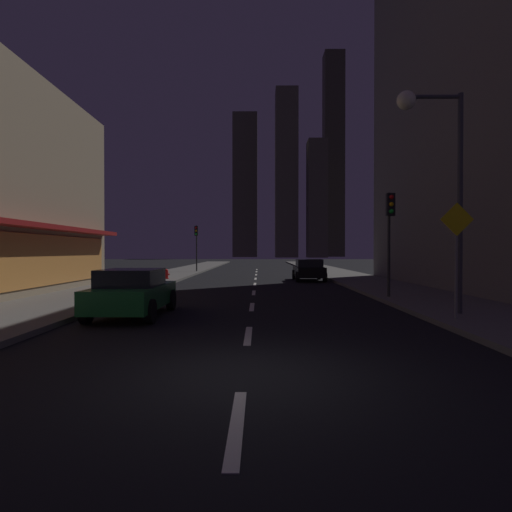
{
  "coord_description": "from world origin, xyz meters",
  "views": [
    {
      "loc": [
        0.26,
        -6.91,
        1.99
      ],
      "look_at": [
        0.0,
        28.04,
        1.6
      ],
      "focal_mm": 30.23,
      "sensor_mm": 36.0,
      "label": 1
    }
  ],
  "objects": [
    {
      "name": "traffic_light_near_right",
      "position": [
        5.5,
        10.39,
        3.19
      ],
      "size": [
        0.32,
        0.48,
        4.2
      ],
      "color": "#2D2D2D",
      "rests_on": "sidewalk_right"
    },
    {
      "name": "pedestrian_crossing_sign",
      "position": [
        5.6,
        4.77,
        2.02
      ],
      "size": [
        0.91,
        0.08,
        3.15
      ],
      "color": "slate",
      "rests_on": "sidewalk_right"
    },
    {
      "name": "car_parked_near",
      "position": [
        -3.6,
        6.16,
        0.74
      ],
      "size": [
        1.98,
        4.24,
        1.45
      ],
      "color": "#1E722D",
      "rests_on": "ground"
    },
    {
      "name": "skyscraper_distant_tall",
      "position": [
        -4.55,
        141.05,
        24.38
      ],
      "size": [
        8.31,
        7.5,
        48.75
      ],
      "primitive_type": "cube",
      "color": "#4E4A3A",
      "rests_on": "ground"
    },
    {
      "name": "lane_marking_center",
      "position": [
        0.0,
        18.8,
        0.01
      ],
      "size": [
        0.16,
        43.8,
        0.01
      ],
      "color": "silver",
      "rests_on": "ground"
    },
    {
      "name": "street_lamp_right",
      "position": [
        5.38,
        5.88,
        5.07
      ],
      "size": [
        1.96,
        0.56,
        6.58
      ],
      "color": "#38383D",
      "rests_on": "sidewalk_right"
    },
    {
      "name": "skyscraper_distant_slender",
      "position": [
        27.06,
        148.85,
        36.59
      ],
      "size": [
        7.13,
        6.94,
        73.17
      ],
      "primitive_type": "cube",
      "color": "#3A372C",
      "rests_on": "ground"
    },
    {
      "name": "sidewalk_right",
      "position": [
        7.0,
        32.0,
        0.07
      ],
      "size": [
        4.0,
        76.0,
        0.15
      ],
      "primitive_type": "cube",
      "color": "#605E59",
      "rests_on": "ground"
    },
    {
      "name": "skyscraper_distant_mid",
      "position": [
        8.92,
        130.43,
        26.6
      ],
      "size": [
        7.03,
        7.63,
        53.21
      ],
      "primitive_type": "cube",
      "color": "#4F4B3B",
      "rests_on": "ground"
    },
    {
      "name": "traffic_light_far_left",
      "position": [
        -5.5,
        32.49,
        3.19
      ],
      "size": [
        0.32,
        0.48,
        4.2
      ],
      "color": "#2D2D2D",
      "rests_on": "sidewalk_left"
    },
    {
      "name": "sidewalk_left",
      "position": [
        -7.0,
        32.0,
        0.07
      ],
      "size": [
        4.0,
        76.0,
        0.15
      ],
      "primitive_type": "cube",
      "color": "#605E59",
      "rests_on": "ground"
    },
    {
      "name": "ground_plane",
      "position": [
        0.0,
        32.0,
        -0.05
      ],
      "size": [
        78.0,
        136.0,
        0.1
      ],
      "primitive_type": "cube",
      "color": "black"
    },
    {
      "name": "fire_hydrant_far_left",
      "position": [
        -5.9,
        21.6,
        0.45
      ],
      "size": [
        0.42,
        0.3,
        0.65
      ],
      "color": "red",
      "rests_on": "sidewalk_left"
    },
    {
      "name": "skyscraper_distant_short",
      "position": [
        18.32,
        128.13,
        18.26
      ],
      "size": [
        5.9,
        7.67,
        36.52
      ],
      "primitive_type": "cube",
      "color": "#494536",
      "rests_on": "ground"
    },
    {
      "name": "car_parked_far",
      "position": [
        3.6,
        22.07,
        0.74
      ],
      "size": [
        1.98,
        4.24,
        1.45
      ],
      "color": "black",
      "rests_on": "ground"
    }
  ]
}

